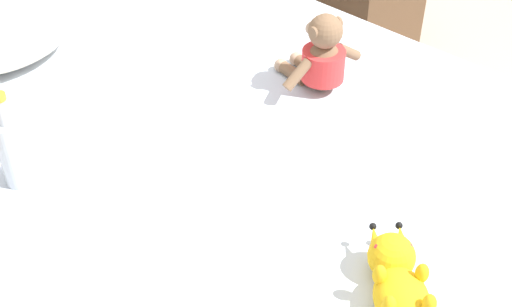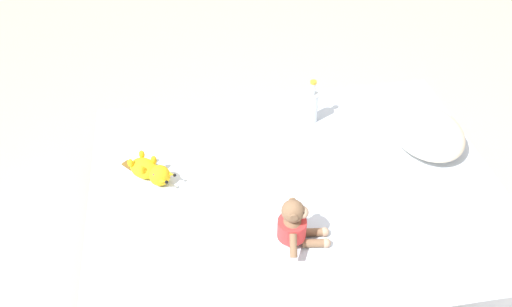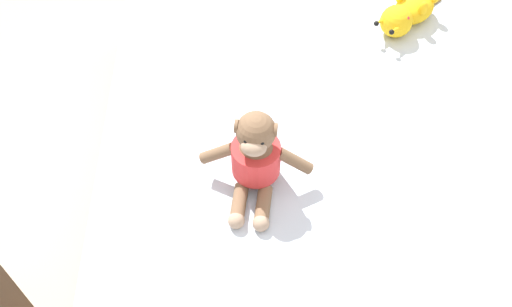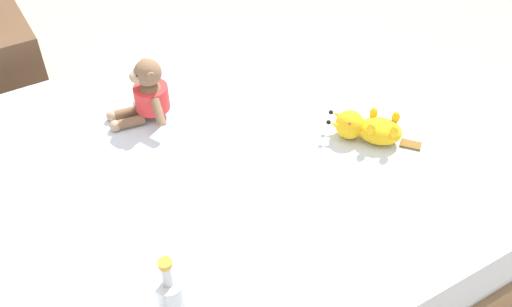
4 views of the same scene
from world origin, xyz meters
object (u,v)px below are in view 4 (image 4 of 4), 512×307
(bed, at_px, (174,225))
(plush_monkey, at_px, (148,94))
(plush_yellow_creature, at_px, (367,128))
(glass_bottle, at_px, (172,302))

(bed, xyz_separation_m, plush_monkey, (0.34, -0.09, 0.31))
(plush_yellow_creature, xyz_separation_m, glass_bottle, (-0.32, 0.86, 0.05))
(bed, height_order, glass_bottle, glass_bottle)
(plush_monkey, bearing_deg, glass_bottle, 161.25)
(bed, bearing_deg, glass_bottle, 158.17)
(plush_monkey, height_order, plush_yellow_creature, plush_monkey)
(bed, bearing_deg, plush_yellow_creature, -102.82)
(plush_monkey, xyz_separation_m, glass_bottle, (-0.81, 0.27, -0.00))
(bed, relative_size, glass_bottle, 7.84)
(plush_yellow_creature, bearing_deg, plush_monkey, 50.30)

